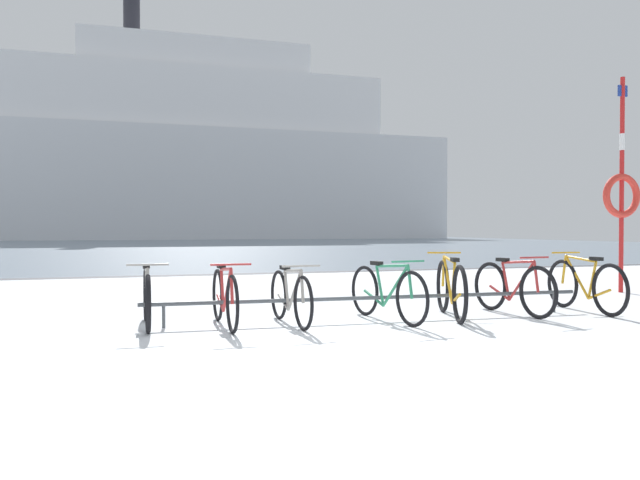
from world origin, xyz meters
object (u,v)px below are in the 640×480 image
(bicycle_2, at_px, (290,297))
(bicycle_5, at_px, (513,288))
(bicycle_1, at_px, (225,297))
(bicycle_0, at_px, (147,297))
(ferry_ship, at_px, (205,158))
(rescue_post, at_px, (622,191))
(bicycle_3, at_px, (387,293))
(bicycle_4, at_px, (451,289))
(bicycle_6, at_px, (585,285))

(bicycle_2, height_order, bicycle_5, bicycle_5)
(bicycle_2, bearing_deg, bicycle_1, 174.12)
(bicycle_0, relative_size, ferry_ship, 0.03)
(bicycle_1, distance_m, rescue_post, 7.87)
(bicycle_1, xyz_separation_m, rescue_post, (7.54, 1.71, 1.49))
(bicycle_2, bearing_deg, bicycle_3, -3.73)
(rescue_post, bearing_deg, bicycle_3, -161.28)
(bicycle_1, distance_m, bicycle_5, 3.90)
(rescue_post, bearing_deg, bicycle_1, -167.25)
(bicycle_3, xyz_separation_m, ferry_ship, (6.10, 61.66, 8.55))
(bicycle_2, bearing_deg, bicycle_4, -2.18)
(bicycle_3, distance_m, bicycle_6, 3.00)
(bicycle_6, bearing_deg, bicycle_3, 178.56)
(bicycle_3, bearing_deg, bicycle_2, 176.27)
(bicycle_3, relative_size, ferry_ship, 0.03)
(bicycle_0, distance_m, bicycle_5, 4.80)
(rescue_post, bearing_deg, bicycle_4, -157.90)
(bicycle_2, bearing_deg, bicycle_0, 167.22)
(bicycle_0, bearing_deg, rescue_post, 9.51)
(bicycle_2, distance_m, bicycle_3, 1.25)
(bicycle_1, height_order, bicycle_2, bicycle_1)
(bicycle_3, relative_size, bicycle_5, 1.07)
(bicycle_4, height_order, rescue_post, rescue_post)
(bicycle_0, height_order, bicycle_1, bicycle_1)
(bicycle_0, bearing_deg, bicycle_2, -12.78)
(ferry_ship, bearing_deg, bicycle_0, -98.37)
(bicycle_5, xyz_separation_m, rescue_post, (3.64, 1.86, 1.49))
(bicycle_1, xyz_separation_m, bicycle_2, (0.79, -0.08, -0.01))
(bicycle_0, bearing_deg, bicycle_1, -18.68)
(bicycle_3, bearing_deg, rescue_post, 18.72)
(bicycle_5, bearing_deg, bicycle_1, 177.74)
(bicycle_3, distance_m, bicycle_5, 1.87)
(bicycle_3, bearing_deg, bicycle_5, 0.25)
(bicycle_4, bearing_deg, bicycle_5, 0.54)
(bicycle_6, distance_m, rescue_post, 3.51)
(bicycle_0, relative_size, bicycle_4, 0.95)
(bicycle_0, bearing_deg, bicycle_3, -8.95)
(bicycle_5, relative_size, bicycle_6, 0.95)
(bicycle_1, xyz_separation_m, bicycle_5, (3.90, -0.15, 0.01))
(ferry_ship, bearing_deg, bicycle_3, -95.65)
(bicycle_1, xyz_separation_m, bicycle_6, (5.02, -0.24, 0.02))
(rescue_post, bearing_deg, bicycle_0, -170.49)
(bicycle_0, distance_m, bicycle_6, 5.92)
(bicycle_0, xyz_separation_m, bicycle_1, (0.87, -0.30, 0.00))
(bicycle_0, xyz_separation_m, bicycle_4, (3.81, -0.46, 0.03))
(bicycle_5, height_order, rescue_post, rescue_post)
(bicycle_1, bearing_deg, bicycle_6, -2.70)
(bicycle_5, bearing_deg, bicycle_0, 174.63)
(bicycle_1, relative_size, bicycle_6, 0.97)
(bicycle_2, xyz_separation_m, ferry_ship, (7.35, 61.58, 8.56))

